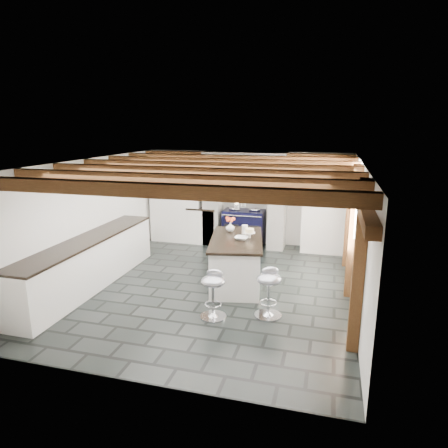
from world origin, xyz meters
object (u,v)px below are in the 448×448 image
(bar_stool_far, at_px, (213,289))
(kitchen_island, at_px, (236,260))
(range_cooker, at_px, (244,227))
(bar_stool_near, at_px, (269,287))

(bar_stool_far, bearing_deg, kitchen_island, 87.29)
(range_cooker, bearing_deg, kitchen_island, -81.05)
(kitchen_island, bearing_deg, bar_stool_near, -66.90)
(kitchen_island, height_order, bar_stool_near, kitchen_island)
(range_cooker, distance_m, kitchen_island, 2.47)
(range_cooker, height_order, bar_stool_far, range_cooker)
(kitchen_island, bearing_deg, bar_stool_far, -101.80)
(kitchen_island, relative_size, bar_stool_near, 2.44)
(range_cooker, xyz_separation_m, bar_stool_far, (0.36, -3.88, 0.01))
(kitchen_island, bearing_deg, range_cooker, 88.00)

